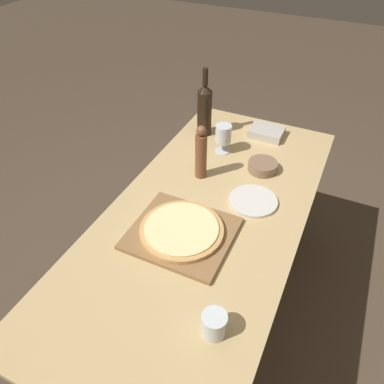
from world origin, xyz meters
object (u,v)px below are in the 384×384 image
pizza (182,230)px  wine_bottle (205,109)px  pepper_mill (201,153)px  small_bowl (263,166)px  wine_glass (223,134)px

pizza → wine_bottle: size_ratio=0.90×
pizza → wine_bottle: 0.78m
wine_bottle → pepper_mill: wine_bottle is taller
pizza → small_bowl: 0.57m
pepper_mill → small_bowl: pepper_mill is taller
pizza → wine_glass: wine_glass is taller
wine_glass → wine_bottle: bearing=142.3°
wine_glass → small_bowl: bearing=-16.8°
wine_glass → small_bowl: size_ratio=1.08×
small_bowl → wine_glass: bearing=163.2°
pepper_mill → small_bowl: (0.25, 0.16, -0.10)m
wine_bottle → small_bowl: wine_bottle is taller
wine_bottle → wine_glass: (0.16, -0.12, -0.05)m
pizza → small_bowl: (0.16, 0.54, -0.01)m
pepper_mill → wine_bottle: bearing=111.3°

